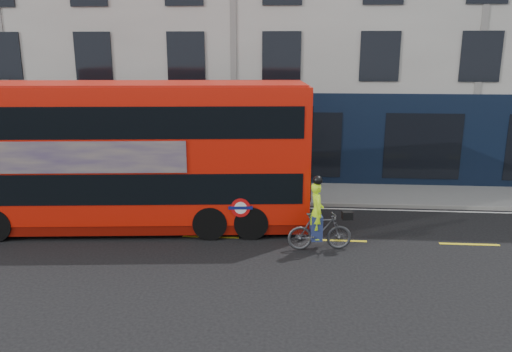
# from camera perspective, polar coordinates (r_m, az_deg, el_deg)

# --- Properties ---
(ground) EXTENTS (120.00, 120.00, 0.00)m
(ground) POSITION_cam_1_polar(r_m,az_deg,el_deg) (14.67, -6.16, -9.08)
(ground) COLOR black
(ground) RESTS_ON ground
(pavement) EXTENTS (60.00, 3.00, 0.12)m
(pavement) POSITION_cam_1_polar(r_m,az_deg,el_deg) (20.70, -2.92, -1.78)
(pavement) COLOR slate
(pavement) RESTS_ON ground
(kerb) EXTENTS (60.00, 0.12, 0.13)m
(kerb) POSITION_cam_1_polar(r_m,az_deg,el_deg) (19.28, -3.49, -3.01)
(kerb) COLOR gray
(kerb) RESTS_ON ground
(building_terrace) EXTENTS (50.00, 10.07, 15.00)m
(building_terrace) POSITION_cam_1_polar(r_m,az_deg,el_deg) (26.34, -1.28, 18.03)
(building_terrace) COLOR beige
(building_terrace) RESTS_ON ground
(road_edge_line) EXTENTS (58.00, 0.10, 0.01)m
(road_edge_line) POSITION_cam_1_polar(r_m,az_deg,el_deg) (19.01, -3.60, -3.45)
(road_edge_line) COLOR silver
(road_edge_line) RESTS_ON ground
(lane_dashes) EXTENTS (58.00, 0.12, 0.01)m
(lane_dashes) POSITION_cam_1_polar(r_m,az_deg,el_deg) (16.03, -5.19, -6.95)
(lane_dashes) COLOR yellow
(lane_dashes) RESTS_ON ground
(bus) EXTENTS (12.04, 3.83, 4.78)m
(bus) POSITION_cam_1_polar(r_m,az_deg,el_deg) (16.75, -14.55, 2.31)
(bus) COLOR red
(bus) RESTS_ON ground
(cyclist) EXTENTS (1.97, 0.80, 2.28)m
(cyclist) POSITION_cam_1_polar(r_m,az_deg,el_deg) (14.87, 7.22, -5.63)
(cyclist) COLOR #434548
(cyclist) RESTS_ON ground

